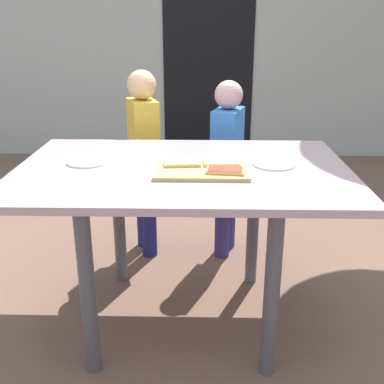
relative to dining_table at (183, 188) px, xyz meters
name	(u,v)px	position (x,y,z in m)	size (l,w,h in m)	color
ground_plane	(184,318)	(0.00, 0.00, -0.67)	(16.00, 16.00, 0.00)	brown
house_wall_back	(195,32)	(0.00, 3.03, 0.58)	(8.00, 0.20, 2.50)	#ADB2A8
house_door	(208,59)	(0.14, 2.92, 0.33)	(0.90, 0.02, 2.00)	black
dining_table	(183,188)	(0.00, 0.00, 0.00)	(1.43, 0.95, 0.77)	#B4909C
cutting_board	(202,170)	(0.08, -0.07, 0.11)	(0.39, 0.26, 0.02)	tan
pizza_slice_far_left	(181,163)	(0.00, -0.02, 0.12)	(0.16, 0.10, 0.01)	tan
pizza_slice_far_right	(222,163)	(0.17, -0.02, 0.12)	(0.16, 0.10, 0.01)	tan
pizza_slice_near_right	(225,170)	(0.18, -0.12, 0.12)	(0.16, 0.11, 0.01)	tan
plate_white_left	(88,162)	(-0.42, 0.05, 0.10)	(0.18, 0.18, 0.01)	white
plate_white_right	(274,164)	(0.40, 0.03, 0.10)	(0.18, 0.18, 0.01)	white
child_left	(144,153)	(-0.26, 0.72, -0.04)	(0.21, 0.27, 1.11)	navy
child_right	(227,159)	(0.23, 0.72, -0.08)	(0.21, 0.27, 1.05)	navy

